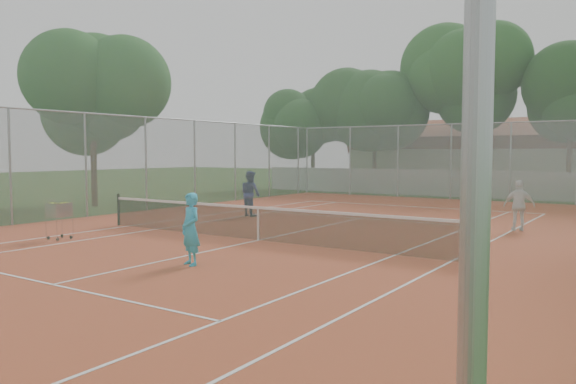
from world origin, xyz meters
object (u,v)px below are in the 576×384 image
Objects in this scene: clubhouse at (476,157)px; player_far_left at (250,194)px; ball_hopper at (59,219)px; tennis_net at (258,223)px; player_near at (191,229)px; player_far_right at (519,205)px.

player_far_left is at bearing -94.43° from clubhouse.
player_far_left is 7.75m from ball_hopper.
clubhouse is at bearing -77.35° from player_far_left.
player_near reaches higher than tennis_net.
player_far_right is 13.93m from ball_hopper.
player_far_left is at bearing 61.39° from ball_hopper.
player_far_right is at bearing 47.74° from tennis_net.
player_far_right is at bearing 19.54° from ball_hopper.
tennis_net is 6.73× the size of player_far_left.
tennis_net is 6.08m from player_far_left.
clubhouse is 10.30× the size of player_near.
clubhouse is at bearing 93.95° from tennis_net.
player_near is at bearing -76.53° from tennis_net.
player_far_left reaches higher than player_near.
clubhouse is 9.29× the size of player_far_left.
ball_hopper is at bearing 100.54° from player_far_left.
clubhouse is at bearing 63.00° from ball_hopper.
player_far_right is (7.65, -22.78, -1.38)m from clubhouse.
player_near is 0.99× the size of player_far_right.
clubhouse is (-2.00, 29.00, 1.69)m from tennis_net.
clubhouse is 32.76m from player_near.
player_near is (2.86, -32.61, -1.38)m from clubhouse.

